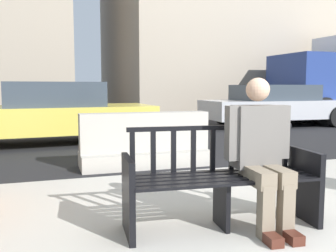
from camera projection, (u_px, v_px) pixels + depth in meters
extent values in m
plane|color=#B7B2A8|center=(300.00, 242.00, 2.99)|extent=(200.00, 200.00, 0.00)
cube|color=black|center=(112.00, 128.00, 11.20)|extent=(120.00, 12.00, 0.01)
cube|color=black|center=(128.00, 197.00, 3.08)|extent=(0.09, 0.52, 0.66)
cube|color=black|center=(305.00, 185.00, 3.46)|extent=(0.09, 0.52, 0.66)
cube|color=black|center=(221.00, 202.00, 3.28)|extent=(0.07, 0.33, 0.45)
cube|color=black|center=(232.00, 184.00, 3.04)|extent=(1.60, 0.21, 0.02)
cube|color=black|center=(227.00, 181.00, 3.15)|extent=(1.60, 0.21, 0.02)
cube|color=black|center=(222.00, 177.00, 3.26)|extent=(1.60, 0.21, 0.02)
cube|color=black|center=(217.00, 174.00, 3.37)|extent=(1.60, 0.21, 0.02)
cube|color=black|center=(213.00, 172.00, 3.48)|extent=(1.60, 0.21, 0.02)
cube|color=black|center=(213.00, 128.00, 3.45)|extent=(1.60, 0.18, 0.04)
cube|color=black|center=(132.00, 153.00, 3.30)|extent=(0.05, 0.03, 0.38)
cube|color=black|center=(153.00, 152.00, 3.34)|extent=(0.05, 0.03, 0.38)
cube|color=black|center=(174.00, 152.00, 3.39)|extent=(0.05, 0.03, 0.38)
cube|color=black|center=(193.00, 151.00, 3.43)|extent=(0.05, 0.03, 0.38)
cube|color=black|center=(213.00, 150.00, 3.47)|extent=(0.05, 0.03, 0.38)
cube|color=black|center=(231.00, 149.00, 3.51)|extent=(0.05, 0.03, 0.38)
cube|color=black|center=(250.00, 149.00, 3.56)|extent=(0.05, 0.03, 0.38)
cube|color=black|center=(268.00, 148.00, 3.60)|extent=(0.05, 0.03, 0.38)
cube|color=black|center=(285.00, 147.00, 3.64)|extent=(0.05, 0.03, 0.38)
cube|color=black|center=(128.00, 160.00, 3.03)|extent=(0.09, 0.46, 0.03)
cube|color=black|center=(307.00, 152.00, 3.41)|extent=(0.09, 0.46, 0.03)
cube|color=#66605B|center=(256.00, 136.00, 3.37)|extent=(0.42, 0.27, 0.56)
sphere|color=tan|center=(258.00, 90.00, 3.31)|extent=(0.21, 0.21, 0.21)
cube|color=#7F705B|center=(257.00, 176.00, 3.17)|extent=(0.18, 0.45, 0.14)
cube|color=#7F705B|center=(276.00, 175.00, 3.21)|extent=(0.18, 0.45, 0.14)
cube|color=#7F705B|center=(266.00, 212.00, 3.03)|extent=(0.12, 0.12, 0.45)
cube|color=#7F705B|center=(286.00, 210.00, 3.07)|extent=(0.12, 0.12, 0.45)
cube|color=#4C2319|center=(270.00, 238.00, 2.97)|extent=(0.13, 0.27, 0.08)
cube|color=#4C2319|center=(290.00, 236.00, 3.01)|extent=(0.13, 0.27, 0.08)
cube|color=#66605B|center=(232.00, 133.00, 3.28)|extent=(0.10, 0.13, 0.48)
cube|color=#66605B|center=(282.00, 132.00, 3.39)|extent=(0.10, 0.13, 0.48)
cube|color=#ADA89E|center=(145.00, 158.00, 5.84)|extent=(2.00, 0.69, 0.24)
cube|color=#ADA89E|center=(145.00, 132.00, 5.80)|extent=(2.00, 0.31, 0.60)
cube|color=#DBC64C|center=(46.00, 119.00, 8.08)|extent=(4.71, 2.00, 0.56)
cube|color=#38424C|center=(54.00, 94.00, 8.09)|extent=(2.10, 1.64, 0.52)
cylinder|color=black|center=(120.00, 131.00, 7.87)|extent=(0.65, 0.26, 0.64)
cylinder|color=black|center=(104.00, 123.00, 9.38)|extent=(0.65, 0.26, 0.64)
cube|color=#B7B7BC|center=(279.00, 109.00, 11.84)|extent=(4.85, 2.01, 0.56)
cube|color=#38424C|center=(274.00, 92.00, 11.73)|extent=(2.38, 1.72, 0.48)
cylinder|color=black|center=(301.00, 113.00, 13.14)|extent=(0.65, 0.24, 0.64)
cylinder|color=black|center=(224.00, 115.00, 12.29)|extent=(0.65, 0.24, 0.64)
cylinder|color=black|center=(250.00, 119.00, 10.60)|extent=(0.65, 0.24, 0.64)
cube|color=navy|center=(308.00, 81.00, 13.10)|extent=(2.03, 2.23, 1.80)
cylinder|color=black|center=(323.00, 111.00, 12.18)|extent=(0.90, 0.29, 0.90)
cylinder|color=black|center=(285.00, 108.00, 14.10)|extent=(0.90, 0.29, 0.90)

